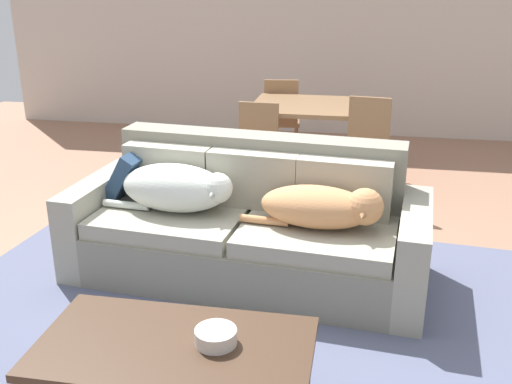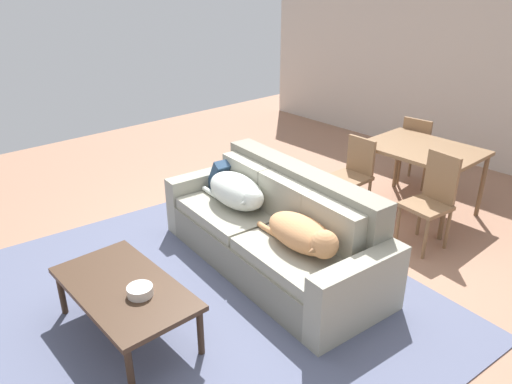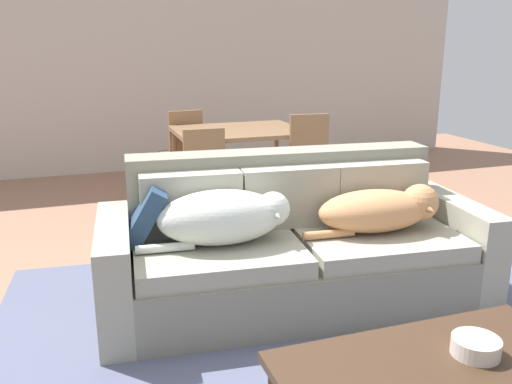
# 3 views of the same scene
# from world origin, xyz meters

# --- Properties ---
(ground_plane) EXTENTS (10.00, 10.00, 0.00)m
(ground_plane) POSITION_xyz_m (0.00, 0.00, 0.00)
(ground_plane) COLOR #9C6F56
(back_partition) EXTENTS (8.00, 0.12, 2.70)m
(back_partition) POSITION_xyz_m (0.00, 4.00, 1.35)
(back_partition) COLOR beige
(back_partition) RESTS_ON ground
(area_rug) EXTENTS (4.08, 3.65, 0.01)m
(area_rug) POSITION_xyz_m (-0.02, -0.81, 0.01)
(area_rug) COLOR slate
(area_rug) RESTS_ON ground
(couch) EXTENTS (2.45, 1.17, 0.92)m
(couch) POSITION_xyz_m (-0.01, 0.01, 0.34)
(couch) COLOR gray
(couch) RESTS_ON ground
(dog_on_left_cushion) EXTENTS (0.91, 0.45, 0.32)m
(dog_on_left_cushion) POSITION_xyz_m (-0.48, -0.07, 0.62)
(dog_on_left_cushion) COLOR silver
(dog_on_left_cushion) RESTS_ON couch
(dog_on_right_cushion) EXTENTS (0.90, 0.44, 0.29)m
(dog_on_right_cushion) POSITION_xyz_m (0.50, -0.18, 0.60)
(dog_on_right_cushion) COLOR tan
(dog_on_right_cushion) RESTS_ON couch
(throw_pillow_by_left_arm) EXTENTS (0.32, 0.40, 0.36)m
(throw_pillow_by_left_arm) POSITION_xyz_m (-0.91, 0.14, 0.62)
(throw_pillow_by_left_arm) COLOR navy
(throw_pillow_by_left_arm) RESTS_ON couch
(coffee_table) EXTENTS (1.22, 0.66, 0.44)m
(coffee_table) POSITION_xyz_m (-0.05, -1.53, 0.39)
(coffee_table) COLOR #422C1D
(coffee_table) RESTS_ON ground
(bowl_on_coffee_table) EXTENTS (0.19, 0.19, 0.07)m
(bowl_on_coffee_table) POSITION_xyz_m (0.13, -1.49, 0.47)
(bowl_on_coffee_table) COLOR silver
(bowl_on_coffee_table) RESTS_ON coffee_table
(dining_table) EXTENTS (1.20, 0.92, 0.78)m
(dining_table) POSITION_xyz_m (0.25, 2.01, 0.70)
(dining_table) COLOR #856141
(dining_table) RESTS_ON ground
(dining_chair_near_left) EXTENTS (0.41, 0.41, 0.88)m
(dining_chair_near_left) POSITION_xyz_m (-0.21, 1.40, 0.50)
(dining_chair_near_left) COLOR #856141
(dining_chair_near_left) RESTS_ON ground
(dining_chair_near_right) EXTENTS (0.45, 0.45, 0.97)m
(dining_chair_near_right) POSITION_xyz_m (0.75, 1.40, 0.53)
(dining_chair_near_right) COLOR #856141
(dining_chair_near_right) RESTS_ON ground
(dining_chair_far_left) EXTENTS (0.45, 0.45, 0.91)m
(dining_chair_far_left) POSITION_xyz_m (-0.17, 2.65, 0.50)
(dining_chair_far_left) COLOR #856141
(dining_chair_far_left) RESTS_ON ground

